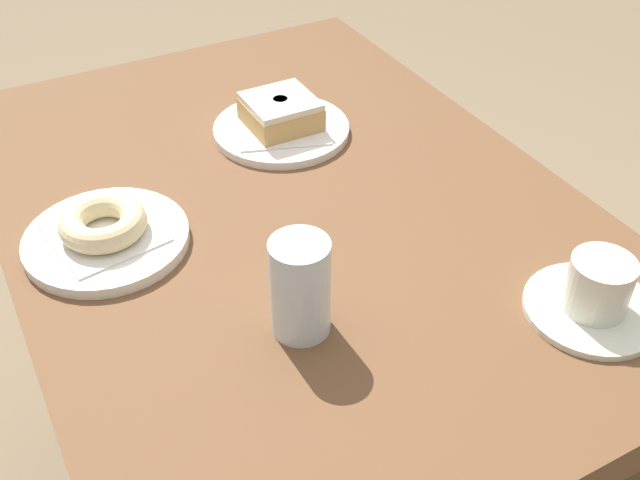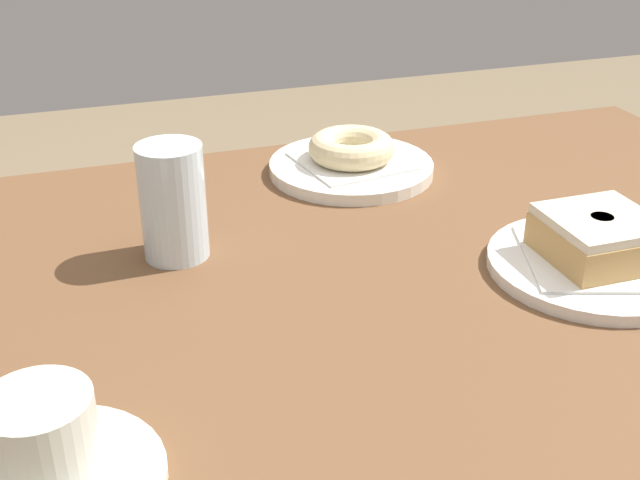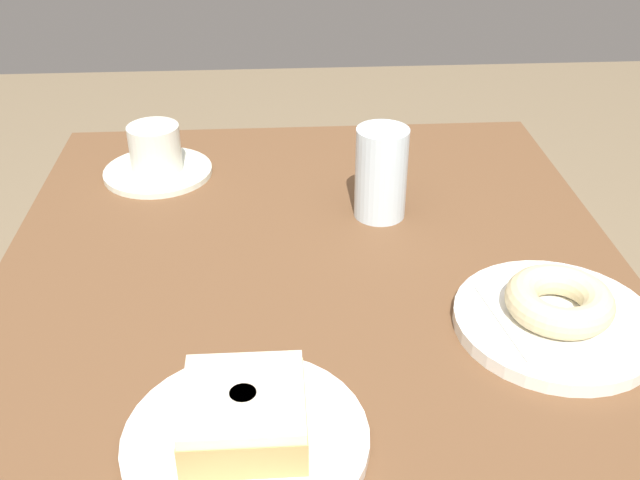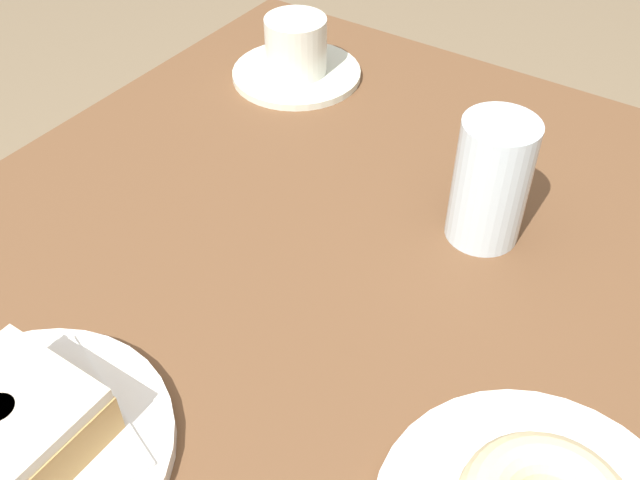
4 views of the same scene
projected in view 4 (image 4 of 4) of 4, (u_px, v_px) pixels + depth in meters
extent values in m
cube|color=brown|center=(256.00, 368.00, 0.57)|extent=(1.01, 0.72, 0.05)
cylinder|color=brown|center=(633.00, 412.00, 0.97)|extent=(0.07, 0.07, 0.69)
cylinder|color=brown|center=(296.00, 253.00, 1.20)|extent=(0.07, 0.07, 0.69)
cylinder|color=white|center=(21.00, 453.00, 0.48)|extent=(0.20, 0.20, 0.01)
cube|color=white|center=(17.00, 446.00, 0.47)|extent=(0.17, 0.17, 0.00)
cube|color=tan|center=(9.00, 431.00, 0.46)|extent=(0.10, 0.10, 0.03)
cylinder|color=silver|center=(491.00, 182.00, 0.61)|extent=(0.06, 0.06, 0.12)
cylinder|color=silver|center=(297.00, 74.00, 0.85)|extent=(0.15, 0.15, 0.01)
cylinder|color=silver|center=(296.00, 45.00, 0.82)|extent=(0.07, 0.07, 0.06)
cylinder|color=black|center=(295.00, 22.00, 0.80)|extent=(0.06, 0.06, 0.00)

